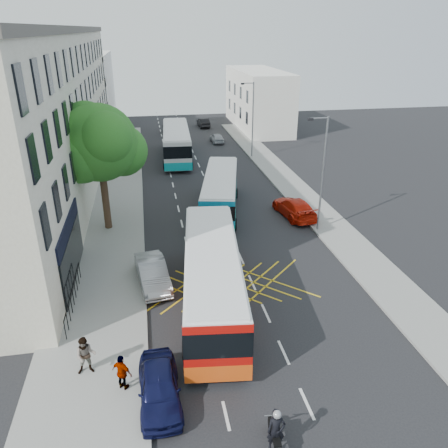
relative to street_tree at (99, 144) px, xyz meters
name	(u,v)px	position (x,y,z in m)	size (l,w,h in m)	color
ground	(284,352)	(8.51, -14.97, -6.29)	(120.00, 120.00, 0.00)	black
pavement_left	(109,228)	(0.01, 0.03, -6.22)	(5.00, 70.00, 0.15)	gray
pavement_right	(318,213)	(16.01, 0.03, -6.22)	(3.00, 70.00, 0.15)	gray
terrace_main	(40,114)	(-5.49, 9.52, 0.46)	(8.30, 45.00, 13.50)	beige
terrace_far	(83,90)	(-5.49, 40.03, -1.29)	(8.00, 20.00, 10.00)	silver
building_right	(258,99)	(19.51, 33.03, -2.29)	(6.00, 18.00, 8.00)	silver
street_tree	(99,144)	(0.00, 0.00, 0.00)	(6.30, 5.70, 8.80)	#382619
lamp_near	(322,169)	(14.71, -2.97, -1.68)	(1.45, 0.15, 8.00)	slate
lamp_far	(252,116)	(14.71, 17.03, -1.68)	(1.45, 0.15, 8.00)	slate
railings	(73,296)	(-1.19, -9.67, -5.57)	(0.08, 5.60, 1.14)	black
bus_near	(212,277)	(5.93, -10.81, -4.55)	(4.07, 12.02, 3.32)	silver
bus_mid	(220,192)	(8.58, 1.99, -4.72)	(4.72, 10.93, 2.99)	silver
bus_far	(176,143)	(6.45, 18.01, -4.50)	(3.52, 12.27, 3.41)	silver
motorbike	(276,432)	(6.69, -19.73, -5.41)	(0.68, 2.11, 1.87)	black
parked_car_blue	(159,387)	(2.91, -16.76, -5.62)	(1.59, 3.96, 1.35)	#0D1037
parked_car_silver	(153,273)	(2.93, -8.13, -5.57)	(1.53, 4.39, 1.45)	#9A9CA1
red_hatchback	(294,208)	(14.01, -0.08, -5.58)	(2.00, 4.92, 1.43)	red
distant_car_grey	(172,129)	(6.82, 30.48, -5.57)	(2.39, 5.19, 1.44)	#3D3E44
distant_car_silver	(217,138)	(12.08, 24.63, -5.70)	(1.41, 3.50, 1.19)	#A0A1A7
distant_car_dark	(203,122)	(11.69, 34.51, -5.64)	(1.39, 3.97, 1.31)	black
pedestrian_near	(86,356)	(0.02, -14.84, -5.27)	(0.85, 0.66, 1.74)	gray
pedestrian_far	(122,372)	(1.51, -16.01, -5.34)	(0.94, 0.39, 1.60)	gray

